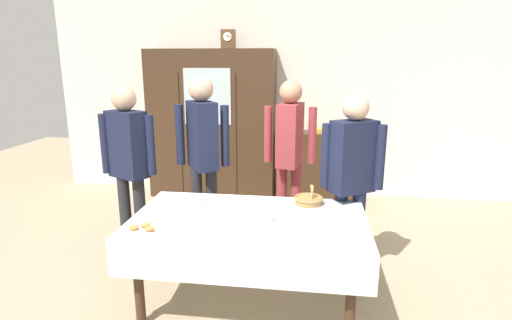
% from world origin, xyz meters
% --- Properties ---
extents(ground_plane, '(12.00, 12.00, 0.00)m').
position_xyz_m(ground_plane, '(0.00, 0.00, 0.00)').
color(ground_plane, tan).
rests_on(ground_plane, ground).
extents(back_wall, '(6.40, 0.10, 2.70)m').
position_xyz_m(back_wall, '(0.00, 2.65, 1.35)').
color(back_wall, silver).
rests_on(back_wall, ground).
extents(dining_table, '(1.77, 1.02, 0.72)m').
position_xyz_m(dining_table, '(0.00, -0.24, 0.63)').
color(dining_table, '#3D2819').
rests_on(dining_table, ground).
extents(wall_cabinet, '(1.72, 0.46, 2.01)m').
position_xyz_m(wall_cabinet, '(-0.90, 2.35, 1.01)').
color(wall_cabinet, '#3D2819').
rests_on(wall_cabinet, ground).
extents(mantel_clock, '(0.18, 0.11, 0.24)m').
position_xyz_m(mantel_clock, '(-0.66, 2.35, 2.13)').
color(mantel_clock, brown).
rests_on(mantel_clock, wall_cabinet).
extents(bookshelf_low, '(0.92, 0.35, 0.92)m').
position_xyz_m(bookshelf_low, '(0.57, 2.41, 0.46)').
color(bookshelf_low, '#3D2819').
rests_on(bookshelf_low, ground).
extents(book_stack, '(0.16, 0.22, 0.06)m').
position_xyz_m(book_stack, '(0.57, 2.41, 0.95)').
color(book_stack, '#B29333').
rests_on(book_stack, bookshelf_low).
extents(tea_cup_back_edge, '(0.13, 0.13, 0.06)m').
position_xyz_m(tea_cup_back_edge, '(-0.45, -0.04, 0.75)').
color(tea_cup_back_edge, white).
rests_on(tea_cup_back_edge, dining_table).
extents(tea_cup_center, '(0.13, 0.13, 0.06)m').
position_xyz_m(tea_cup_center, '(-0.13, -0.47, 0.75)').
color(tea_cup_center, white).
rests_on(tea_cup_center, dining_table).
extents(tea_cup_mid_right, '(0.13, 0.13, 0.06)m').
position_xyz_m(tea_cup_mid_right, '(-0.35, -0.48, 0.75)').
color(tea_cup_mid_right, white).
rests_on(tea_cup_mid_right, dining_table).
extents(tea_cup_front_edge, '(0.13, 0.13, 0.06)m').
position_xyz_m(tea_cup_front_edge, '(0.15, -0.25, 0.75)').
color(tea_cup_front_edge, silver).
rests_on(tea_cup_front_edge, dining_table).
extents(bread_basket, '(0.24, 0.24, 0.16)m').
position_xyz_m(bread_basket, '(0.44, 0.17, 0.76)').
color(bread_basket, '#9E7542').
rests_on(bread_basket, dining_table).
extents(pastry_plate, '(0.28, 0.28, 0.05)m').
position_xyz_m(pastry_plate, '(-0.70, -0.56, 0.73)').
color(pastry_plate, white).
rests_on(pastry_plate, dining_table).
extents(spoon_far_left, '(0.12, 0.02, 0.01)m').
position_xyz_m(spoon_far_left, '(0.01, -0.10, 0.72)').
color(spoon_far_left, silver).
rests_on(spoon_far_left, dining_table).
extents(spoon_far_right, '(0.12, 0.02, 0.01)m').
position_xyz_m(spoon_far_right, '(-0.50, 0.15, 0.72)').
color(spoon_far_right, silver).
rests_on(spoon_far_right, dining_table).
extents(person_by_cabinet, '(0.52, 0.36, 1.62)m').
position_xyz_m(person_by_cabinet, '(0.79, 0.31, 0.98)').
color(person_by_cabinet, '#191E38').
rests_on(person_by_cabinet, ground).
extents(person_behind_table_right, '(0.52, 0.39, 1.69)m').
position_xyz_m(person_behind_table_right, '(0.24, 0.97, 1.03)').
color(person_behind_table_right, '#933338').
rests_on(person_behind_table_right, ground).
extents(person_beside_shelf, '(0.52, 0.41, 1.73)m').
position_xyz_m(person_beside_shelf, '(-0.58, 0.66, 1.06)').
color(person_beside_shelf, '#232328').
rests_on(person_beside_shelf, ground).
extents(person_near_right_end, '(0.52, 0.34, 1.65)m').
position_xyz_m(person_near_right_end, '(-1.22, 0.41, 1.01)').
color(person_near_right_end, '#232328').
rests_on(person_near_right_end, ground).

